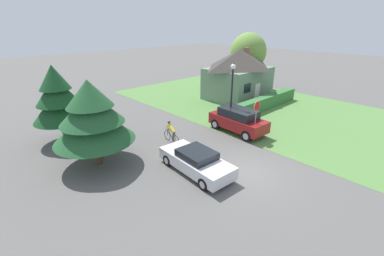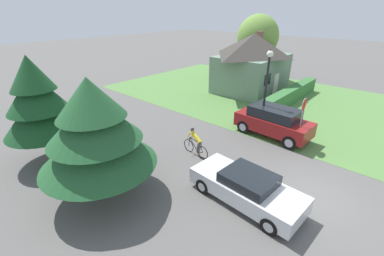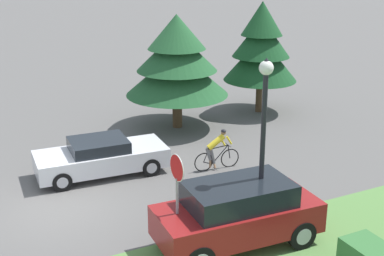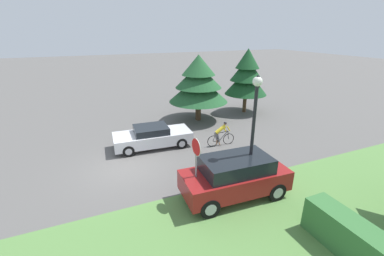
{
  "view_description": "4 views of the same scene",
  "coord_description": "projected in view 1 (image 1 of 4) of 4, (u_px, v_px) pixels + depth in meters",
  "views": [
    {
      "loc": [
        -10.84,
        -7.03,
        7.87
      ],
      "look_at": [
        0.16,
        4.56,
        1.3
      ],
      "focal_mm": 24.0,
      "sensor_mm": 36.0,
      "label": 1
    },
    {
      "loc": [
        -9.74,
        -1.93,
        7.22
      ],
      "look_at": [
        -0.77,
        5.98,
        1.67
      ],
      "focal_mm": 24.0,
      "sensor_mm": 36.0,
      "label": 2
    },
    {
      "loc": [
        15.4,
        -3.06,
        7.93
      ],
      "look_at": [
        -0.41,
        4.83,
        1.82
      ],
      "focal_mm": 50.0,
      "sensor_mm": 36.0,
      "label": 3
    },
    {
      "loc": [
        12.23,
        -1.51,
        6.74
      ],
      "look_at": [
        -0.44,
        3.93,
        1.49
      ],
      "focal_mm": 24.0,
      "sensor_mm": 36.0,
      "label": 4
    }
  ],
  "objects": [
    {
      "name": "hedge_row",
      "position": [
        268.0,
        102.0,
        25.44
      ],
      "size": [
        9.28,
        0.9,
        1.23
      ],
      "primitive_type": "cube",
      "color": "#387038",
      "rests_on": "ground"
    },
    {
      "name": "stop_sign",
      "position": [
        256.0,
        113.0,
        17.86
      ],
      "size": [
        0.73,
        0.07,
        2.9
      ],
      "rotation": [
        0.0,
        0.0,
        3.19
      ],
      "color": "gray",
      "rests_on": "ground"
    },
    {
      "name": "ground_plane",
      "position": [
        245.0,
        172.0,
        14.61
      ],
      "size": [
        140.0,
        140.0,
        0.0
      ],
      "primitive_type": "plane",
      "color": "#5B5956"
    },
    {
      "name": "grass_verge_right",
      "position": [
        281.0,
        112.0,
        24.5
      ],
      "size": [
        16.0,
        36.0,
        0.01
      ],
      "primitive_type": "cube",
      "color": "#568442",
      "rests_on": "ground"
    },
    {
      "name": "deciduous_tree_right",
      "position": [
        248.0,
        52.0,
        31.78
      ],
      "size": [
        4.39,
        4.39,
        6.82
      ],
      "color": "#4C3823",
      "rests_on": "ground"
    },
    {
      "name": "sedan_left_lane",
      "position": [
        196.0,
        161.0,
        14.4
      ],
      "size": [
        2.13,
        4.75,
        1.34
      ],
      "rotation": [
        0.0,
        0.0,
        1.51
      ],
      "color": "silver",
      "rests_on": "ground"
    },
    {
      "name": "conifer_tall_far",
      "position": [
        57.0,
        97.0,
        17.18
      ],
      "size": [
        3.56,
        3.56,
        5.4
      ],
      "color": "#4C3823",
      "rests_on": "ground"
    },
    {
      "name": "parked_suv_right",
      "position": [
        238.0,
        120.0,
        19.59
      ],
      "size": [
        2.14,
        4.6,
        1.86
      ],
      "rotation": [
        0.0,
        0.0,
        1.52
      ],
      "color": "maroon",
      "rests_on": "ground"
    },
    {
      "name": "cottage_house",
      "position": [
        238.0,
        73.0,
        28.06
      ],
      "size": [
        7.39,
        5.58,
        5.3
      ],
      "rotation": [
        0.0,
        0.0,
        0.02
      ],
      "color": "slate",
      "rests_on": "ground"
    },
    {
      "name": "cyclist",
      "position": [
        171.0,
        133.0,
        17.95
      ],
      "size": [
        0.44,
        1.8,
        1.54
      ],
      "rotation": [
        0.0,
        0.0,
        1.49
      ],
      "color": "black",
      "rests_on": "ground"
    },
    {
      "name": "conifer_tall_near",
      "position": [
        92.0,
        116.0,
        14.37
      ],
      "size": [
        4.56,
        4.56,
        5.09
      ],
      "color": "#4C3823",
      "rests_on": "ground"
    },
    {
      "name": "street_lamp",
      "position": [
        232.0,
        87.0,
        19.12
      ],
      "size": [
        0.38,
        0.38,
        5.2
      ],
      "color": "black",
      "rests_on": "ground"
    }
  ]
}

